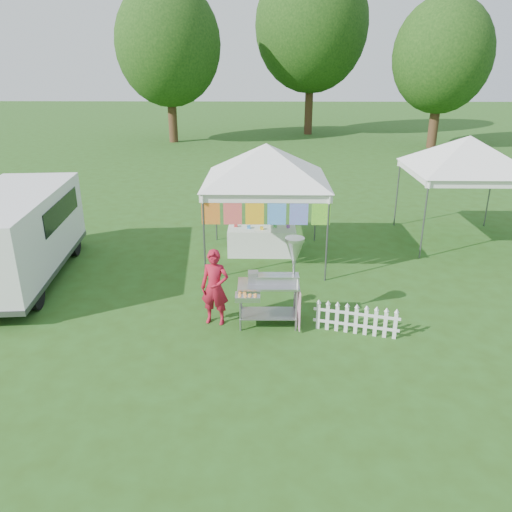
{
  "coord_description": "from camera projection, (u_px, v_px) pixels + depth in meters",
  "views": [
    {
      "loc": [
        -0.0,
        -8.79,
        4.84
      ],
      "look_at": [
        -0.19,
        0.81,
        1.1
      ],
      "focal_mm": 35.0,
      "sensor_mm": 36.0,
      "label": 1
    }
  ],
  "objects": [
    {
      "name": "ground",
      "position": [
        265.0,
        322.0,
        9.95
      ],
      "size": [
        120.0,
        120.0,
        0.0
      ],
      "primitive_type": "plane",
      "color": "#284A15",
      "rests_on": "ground"
    },
    {
      "name": "vendor",
      "position": [
        215.0,
        287.0,
        9.67
      ],
      "size": [
        0.62,
        0.46,
        1.53
      ],
      "primitive_type": "imported",
      "rotation": [
        0.0,
        0.0,
        -0.18
      ],
      "color": "maroon",
      "rests_on": "ground"
    },
    {
      "name": "donut_cart",
      "position": [
        278.0,
        276.0,
        9.47
      ],
      "size": [
        1.29,
        0.9,
        1.8
      ],
      "rotation": [
        0.0,
        0.0,
        0.02
      ],
      "color": "gray",
      "rests_on": "ground"
    },
    {
      "name": "canopy_main",
      "position": [
        266.0,
        144.0,
        12.12
      ],
      "size": [
        4.24,
        4.24,
        3.45
      ],
      "color": "#59595E",
      "rests_on": "ground"
    },
    {
      "name": "picket_fence",
      "position": [
        356.0,
        320.0,
        9.43
      ],
      "size": [
        1.57,
        0.43,
        0.56
      ],
      "rotation": [
        0.0,
        0.0,
        -0.25
      ],
      "color": "silver",
      "rests_on": "ground"
    },
    {
      "name": "tree_right",
      "position": [
        442.0,
        56.0,
        28.37
      ],
      "size": [
        5.6,
        5.6,
        8.42
      ],
      "color": "#3E2616",
      "rests_on": "ground"
    },
    {
      "name": "display_table",
      "position": [
        262.0,
        241.0,
        13.34
      ],
      "size": [
        1.8,
        0.7,
        0.73
      ],
      "primitive_type": "cube",
      "color": "white",
      "rests_on": "ground"
    },
    {
      "name": "tree_left",
      "position": [
        168.0,
        45.0,
        30.3
      ],
      "size": [
        6.4,
        6.4,
        9.53
      ],
      "color": "#3E2616",
      "rests_on": "ground"
    },
    {
      "name": "canopy_right",
      "position": [
        470.0,
        136.0,
        13.42
      ],
      "size": [
        4.24,
        4.24,
        3.45
      ],
      "color": "#59595E",
      "rests_on": "ground"
    },
    {
      "name": "tree_mid",
      "position": [
        312.0,
        25.0,
        33.39
      ],
      "size": [
        7.6,
        7.6,
        11.52
      ],
      "color": "#3E2616",
      "rests_on": "ground"
    },
    {
      "name": "cargo_van",
      "position": [
        15.0,
        234.0,
        11.61
      ],
      "size": [
        2.47,
        5.12,
        2.06
      ],
      "rotation": [
        0.0,
        0.0,
        0.1
      ],
      "color": "silver",
      "rests_on": "ground"
    }
  ]
}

